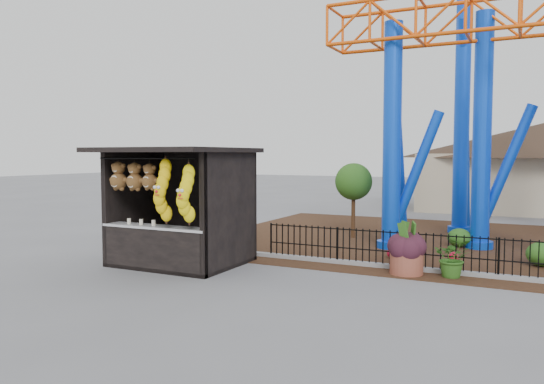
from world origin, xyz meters
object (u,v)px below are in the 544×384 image
at_px(prize_booth, 176,208).
at_px(potted_plant, 453,258).
at_px(terracotta_planter, 406,263).
at_px(roller_coaster, 526,43).

height_order(prize_booth, potted_plant, prize_booth).
xyz_separation_m(terracotta_planter, potted_plant, (1.07, 0.15, 0.19)).
relative_size(roller_coaster, potted_plant, 11.41).
xyz_separation_m(roller_coaster, potted_plant, (-1.30, -5.53, -5.96)).
bearing_deg(terracotta_planter, prize_booth, -163.99).
height_order(prize_booth, roller_coaster, roller_coaster).
xyz_separation_m(roller_coaster, terracotta_planter, (-2.37, -5.68, -6.15)).
distance_m(roller_coaster, terracotta_planter, 8.70).
bearing_deg(roller_coaster, prize_booth, -137.86).
bearing_deg(potted_plant, roller_coaster, 67.35).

